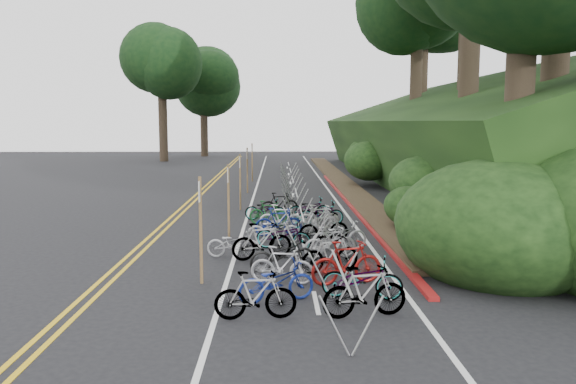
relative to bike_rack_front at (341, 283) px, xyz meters
name	(u,v)px	position (x,y,z in m)	size (l,w,h in m)	color
ground	(188,278)	(-3.49, 3.28, -0.82)	(120.00, 120.00, 0.00)	black
road_markings	(240,213)	(-2.85, 13.38, -0.82)	(7.47, 80.00, 0.01)	gold
red_curb	(351,205)	(2.21, 15.28, -0.77)	(0.25, 28.00, 0.10)	maroon
embankment	(459,145)	(9.47, 22.32, 1.75)	(14.30, 48.14, 9.11)	black
bike_rack_front	(341,283)	(0.00, 0.00, 0.00)	(1.10, 3.32, 1.09)	#9A9A9A
bike_racks_rest	(293,186)	(-0.49, 16.28, 0.03)	(1.14, 23.00, 1.17)	#9A9A9A
signpost_near	(201,223)	(-3.09, 2.81, 0.68)	(0.08, 0.40, 2.63)	brown
signposts_rest	(244,172)	(-2.89, 17.28, 0.61)	(0.08, 18.40, 2.50)	brown
bike_front	(234,244)	(-2.51, 5.42, -0.41)	(1.57, 0.55, 0.83)	#9E9EA3
bike_valet	(302,236)	(-0.49, 6.19, -0.34)	(3.39, 14.20, 1.09)	slate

